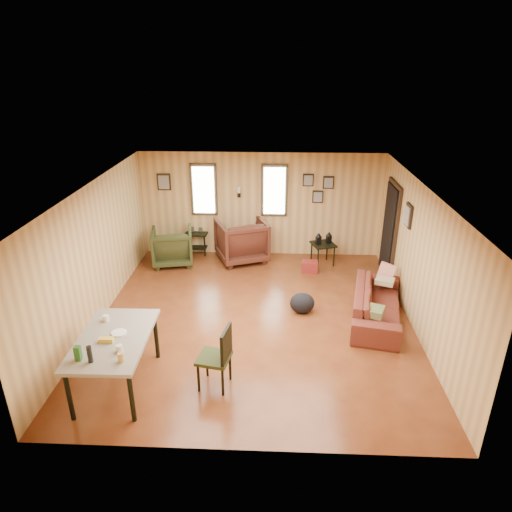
{
  "coord_description": "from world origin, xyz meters",
  "views": [
    {
      "loc": [
        0.33,
        -7.05,
        4.29
      ],
      "look_at": [
        0.0,
        0.4,
        1.05
      ],
      "focal_mm": 32.0,
      "sensor_mm": 36.0,
      "label": 1
    }
  ],
  "objects": [
    {
      "name": "end_table",
      "position": [
        -1.51,
        2.97,
        0.37
      ],
      "size": [
        0.54,
        0.5,
        0.65
      ],
      "rotation": [
        0.0,
        0.0,
        -0.07
      ],
      "color": "black",
      "rests_on": "ground"
    },
    {
      "name": "recliner_brown",
      "position": [
        -0.43,
        2.58,
        0.53
      ],
      "size": [
        1.31,
        1.28,
        1.06
      ],
      "primitive_type": "imported",
      "rotation": [
        0.0,
        0.0,
        3.51
      ],
      "color": "#482015",
      "rests_on": "ground"
    },
    {
      "name": "room",
      "position": [
        0.17,
        0.27,
        1.21
      ],
      "size": [
        5.54,
        6.04,
        2.44
      ],
      "color": "brown",
      "rests_on": "ground"
    },
    {
      "name": "dining_chair",
      "position": [
        -0.41,
        -1.85,
        0.54
      ],
      "size": [
        0.51,
        0.51,
        0.96
      ],
      "rotation": [
        0.0,
        0.0,
        -0.2
      ],
      "color": "#2D3217",
      "rests_on": "ground"
    },
    {
      "name": "side_table",
      "position": [
        1.41,
        2.44,
        0.52
      ],
      "size": [
        0.6,
        0.6,
        0.77
      ],
      "rotation": [
        0.0,
        0.0,
        0.31
      ],
      "color": "black",
      "rests_on": "ground"
    },
    {
      "name": "sofa_pillows",
      "position": [
        2.19,
        0.17,
        0.5
      ],
      "size": [
        0.95,
        1.69,
        0.35
      ],
      "rotation": [
        0.0,
        0.0,
        -0.39
      ],
      "color": "#575F35",
      "rests_on": "sofa"
    },
    {
      "name": "backpack",
      "position": [
        0.85,
        0.25,
        0.19
      ],
      "size": [
        0.54,
        0.46,
        0.39
      ],
      "rotation": [
        0.0,
        0.0,
        0.32
      ],
      "color": "black",
      "rests_on": "ground"
    },
    {
      "name": "recliner_green",
      "position": [
        -1.96,
        2.33,
        0.45
      ],
      "size": [
        1.01,
        0.97,
        0.9
      ],
      "primitive_type": "imported",
      "rotation": [
        0.0,
        0.0,
        -2.95
      ],
      "color": "#2D3217",
      "rests_on": "ground"
    },
    {
      "name": "cooler",
      "position": [
        1.1,
        2.01,
        0.12
      ],
      "size": [
        0.35,
        0.26,
        0.24
      ],
      "rotation": [
        0.0,
        0.0,
        -0.04
      ],
      "color": "maroon",
      "rests_on": "ground"
    },
    {
      "name": "sofa",
      "position": [
        2.16,
        0.1,
        0.4
      ],
      "size": [
        1.0,
        2.11,
        0.79
      ],
      "primitive_type": "imported",
      "rotation": [
        0.0,
        0.0,
        1.37
      ],
      "color": "maroon",
      "rests_on": "ground"
    },
    {
      "name": "dining_table",
      "position": [
        -1.85,
        -1.91,
        0.73
      ],
      "size": [
        0.97,
        1.59,
        1.03
      ],
      "rotation": [
        0.0,
        0.0,
        0.02
      ],
      "color": "gray",
      "rests_on": "ground"
    }
  ]
}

